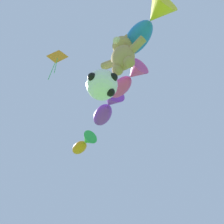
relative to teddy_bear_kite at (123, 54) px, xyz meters
The scene contains 7 objects.
teddy_bear_kite is the anchor object (origin of this frame).
soccer_ball_kite 1.63m from the teddy_bear_kite, 162.09° to the right, with size 1.14×1.13×1.05m.
fish_kite_cobalt 1.41m from the teddy_bear_kite, ahead, with size 2.61×1.71×1.06m.
fish_kite_magenta 1.86m from the teddy_bear_kite, 119.35° to the left, with size 2.14×1.29×0.86m.
fish_kite_violet 4.13m from the teddy_bear_kite, 138.45° to the left, with size 2.47×1.90×1.06m.
fish_kite_tangerine 6.83m from the teddy_bear_kite, 146.36° to the left, with size 1.91×1.20×0.85m.
diamond_kite 6.09m from the teddy_bear_kite, behind, with size 0.95×0.84×2.70m.
Camera 1 is at (4.90, 0.32, 1.43)m, focal length 40.00 mm.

